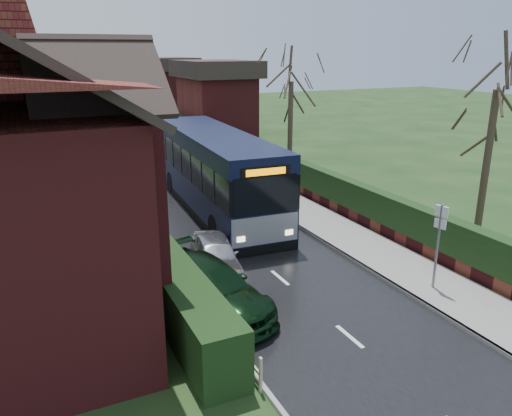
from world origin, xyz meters
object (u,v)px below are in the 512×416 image
car_green (208,287)px  bus_stop_sign (439,235)px  car_silver (215,254)px  bus (215,172)px

car_green → bus_stop_sign: 7.26m
car_green → car_silver: bearing=52.9°
bus → bus_stop_sign: bus is taller
bus_stop_sign → car_silver: bearing=129.9°
bus → car_silver: bus is taller
car_green → bus_stop_sign: bearing=-27.7°
bus → bus_stop_sign: 11.44m
car_silver → car_green: (-1.15, -2.46, 0.11)m
car_green → bus_stop_sign: (6.90, -1.93, 1.18)m
car_silver → car_green: 2.72m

